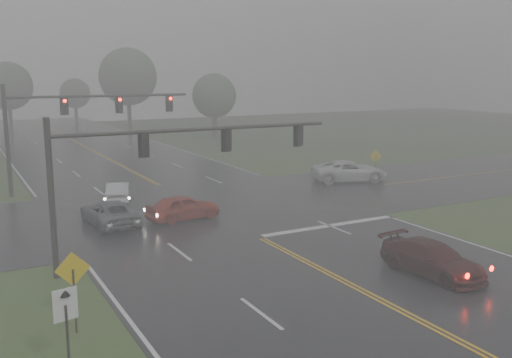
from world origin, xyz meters
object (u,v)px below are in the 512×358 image
car_grey (110,225)px  signal_gantry_far (67,116)px  sedan_red (183,220)px  signal_gantry_near (150,158)px  sedan_maroon (431,275)px  pickup_white (349,181)px  sedan_silver (119,202)px

car_grey → signal_gantry_far: 11.91m
sedan_red → car_grey: (-4.02, 0.87, 0.00)m
car_grey → signal_gantry_near: 8.60m
sedan_maroon → signal_gantry_far: size_ratio=0.37×
sedan_maroon → pickup_white: (9.91, 18.43, 0.00)m
signal_gantry_far → pickup_white: bearing=-18.5°
signal_gantry_near → signal_gantry_far: 17.84m
signal_gantry_far → sedan_silver: bearing=-69.1°
car_grey → signal_gantry_near: (0.12, -7.19, 4.71)m
sedan_silver → signal_gantry_near: bearing=99.1°
pickup_white → sedan_silver: bearing=104.9°
sedan_red → sedan_silver: sedan_red is taller
sedan_maroon → sedan_silver: sedan_maroon is taller
sedan_silver → sedan_maroon: bearing=129.1°
sedan_maroon → pickup_white: bearing=57.0°
car_grey → signal_gantry_far: signal_gantry_far is taller
car_grey → signal_gantry_near: bearing=87.6°
car_grey → pickup_white: (19.77, 4.02, 0.00)m
pickup_white → signal_gantry_near: bearing=139.0°
car_grey → pickup_white: bearing=-171.9°
signal_gantry_far → signal_gantry_near: bearing=-89.4°
sedan_silver → pickup_white: size_ratio=0.70×
sedan_maroon → signal_gantry_near: (-9.74, 7.22, 4.71)m
sedan_maroon → signal_gantry_near: 13.01m
sedan_red → signal_gantry_near: signal_gantry_near is taller
car_grey → pickup_white: pickup_white is taller
pickup_white → signal_gantry_near: (-19.65, -11.20, 4.71)m
sedan_maroon → car_grey: bearing=119.6°
sedan_maroon → signal_gantry_far: bearing=106.9°
sedan_silver → signal_gantry_far: (-2.00, 5.23, 5.35)m
signal_gantry_near → signal_gantry_far: size_ratio=1.02×
sedan_maroon → sedan_silver: (-7.92, 19.81, 0.00)m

